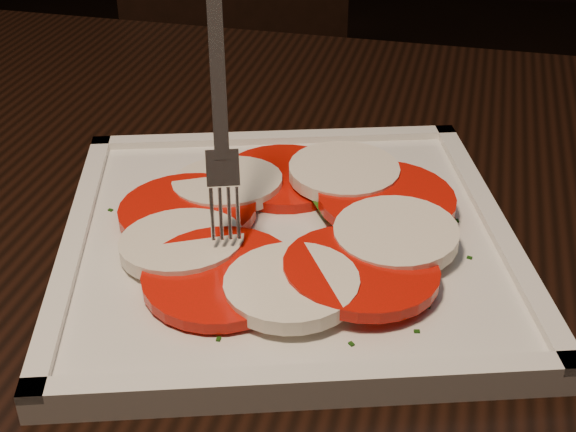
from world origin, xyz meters
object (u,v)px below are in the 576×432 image
at_px(chair, 243,77).
at_px(table, 318,309).
at_px(fork, 218,85).
at_px(plate, 288,243).

bearing_deg(chair, table, -91.93).
distance_m(table, fork, 0.24).
bearing_deg(fork, plate, -9.84).
distance_m(table, chair, 0.83).
height_order(table, chair, chair).
relative_size(chair, plate, 2.96).
bearing_deg(chair, fork, -96.98).
bearing_deg(fork, table, 32.63).
relative_size(table, plate, 4.09).
distance_m(chair, fork, 0.94).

